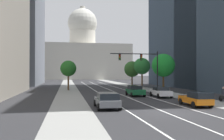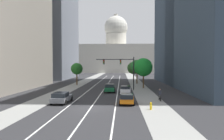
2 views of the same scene
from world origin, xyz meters
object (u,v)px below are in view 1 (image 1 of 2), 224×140
object	(u,v)px
car_orange	(196,99)
car_gray	(107,100)
street_tree_mid_right	(142,66)
street_tree_mid_left	(68,69)
car_white	(161,92)
traffic_signal_mast	(143,63)
capitol_building	(82,56)
street_tree_near_right	(132,69)
cyclist	(223,95)
car_green	(135,90)
street_tree_far_right	(163,65)

from	to	relation	value
car_orange	car_gray	bearing A→B (deg)	90.65
car_orange	street_tree_mid_right	bearing A→B (deg)	-4.64
car_gray	street_tree_mid_left	world-z (taller)	street_tree_mid_left
car_white	car_orange	bearing A→B (deg)	-177.74
car_gray	traffic_signal_mast	xyz separation A→B (m)	(8.23, 15.04, 4.11)
capitol_building	street_tree_near_right	xyz separation A→B (m)	(7.36, -72.90, -8.15)
car_white	street_tree_mid_left	bearing A→B (deg)	40.34
traffic_signal_mast	cyclist	xyz separation A→B (m)	(5.48, -12.58, -4.04)
capitol_building	street_tree_near_right	bearing A→B (deg)	-84.24
car_green	traffic_signal_mast	bearing A→B (deg)	-33.22
car_orange	cyclist	bearing A→B (deg)	-58.47
car_white	street_tree_mid_right	world-z (taller)	street_tree_mid_right
street_tree_mid_left	street_tree_near_right	bearing A→B (deg)	33.38
car_white	traffic_signal_mast	distance (m)	7.22
traffic_signal_mast	street_tree_far_right	bearing A→B (deg)	34.57
car_orange	traffic_signal_mast	world-z (taller)	traffic_signal_mast
street_tree_mid_left	car_gray	bearing A→B (deg)	-82.23
street_tree_mid_left	street_tree_far_right	distance (m)	17.68
car_orange	traffic_signal_mast	xyz separation A→B (m)	(-0.65, 15.29, 4.12)
street_tree_mid_right	street_tree_mid_left	bearing A→B (deg)	-166.19
street_tree_far_right	street_tree_near_right	world-z (taller)	street_tree_far_right
car_white	street_tree_near_right	size ratio (longest dim) A/B	0.77
car_gray	capitol_building	bearing A→B (deg)	-1.93
car_green	street_tree_far_right	distance (m)	10.60
street_tree_far_right	street_tree_near_right	size ratio (longest dim) A/B	1.09
car_gray	traffic_signal_mast	bearing A→B (deg)	-28.24
street_tree_mid_left	street_tree_mid_right	bearing A→B (deg)	13.81
cyclist	street_tree_mid_right	distance (m)	26.62
car_orange	street_tree_mid_left	xyz separation A→B (m)	(-12.27, 25.14, 3.35)
street_tree_mid_right	street_tree_near_right	size ratio (longest dim) A/B	1.07
cyclist	traffic_signal_mast	bearing A→B (deg)	24.03
car_green	car_gray	size ratio (longest dim) A/B	0.92
car_orange	street_tree_mid_right	distance (m)	29.49
capitol_building	car_green	xyz separation A→B (m)	(1.48, -96.34, -11.55)
car_white	traffic_signal_mast	world-z (taller)	traffic_signal_mast
car_white	cyclist	bearing A→B (deg)	-141.98
car_green	traffic_signal_mast	distance (m)	5.91
street_tree_mid_left	street_tree_near_right	distance (m)	18.20
capitol_building	traffic_signal_mast	size ratio (longest dim) A/B	6.07
car_green	cyclist	size ratio (longest dim) A/B	2.42
car_green	cyclist	xyz separation A→B (m)	(7.78, -9.01, 0.06)
car_gray	street_tree_mid_left	xyz separation A→B (m)	(-3.39, 24.89, 3.33)
car_green	street_tree_mid_left	size ratio (longest dim) A/B	0.74
car_gray	car_white	size ratio (longest dim) A/B	0.97
street_tree_far_right	street_tree_near_right	bearing A→B (deg)	94.21
car_orange	street_tree_mid_right	world-z (taller)	street_tree_mid_right
traffic_signal_mast	street_tree_near_right	xyz separation A→B (m)	(3.58, 19.86, -0.70)
street_tree_mid_right	capitol_building	bearing A→B (deg)	95.73
cyclist	car_gray	bearing A→B (deg)	100.68
car_gray	street_tree_mid_left	distance (m)	25.34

